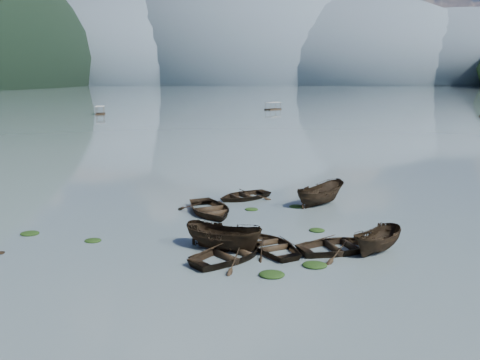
{
  "coord_description": "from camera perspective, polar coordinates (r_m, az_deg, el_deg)",
  "views": [
    {
      "loc": [
        2.05,
        -19.16,
        8.73
      ],
      "look_at": [
        0.0,
        12.0,
        2.0
      ],
      "focal_mm": 35.0,
      "sensor_mm": 36.0,
      "label": 1
    }
  ],
  "objects": [
    {
      "name": "haze_mtn_d",
      "position": [
        972.64,
        23.26,
        10.69
      ],
      "size": [
        520.0,
        520.0,
        220.0
      ],
      "primitive_type": "ellipsoid",
      "color": "#475666",
      "rests_on": "ground"
    },
    {
      "name": "rowboat_5",
      "position": [
        25.49,
        16.38,
        -8.38
      ],
      "size": [
        3.64,
        3.84,
        1.49
      ],
      "primitive_type": "imported",
      "rotation": [
        0.0,
        0.0,
        -0.73
      ],
      "color": "black",
      "rests_on": "ground"
    },
    {
      "name": "rowboat_7",
      "position": [
        34.97,
        0.46,
        -2.29
      ],
      "size": [
        5.21,
        5.01,
        0.88
      ],
      "primitive_type": "imported",
      "rotation": [
        0.0,
        0.0,
        5.38
      ],
      "color": "black",
      "rests_on": "ground"
    },
    {
      "name": "rowboat_6",
      "position": [
        31.22,
        -3.69,
        -4.1
      ],
      "size": [
        5.43,
        6.1,
        1.04
      ],
      "primitive_type": "imported",
      "rotation": [
        0.0,
        0.0,
        0.45
      ],
      "color": "black",
      "rests_on": "ground"
    },
    {
      "name": "haze_mtn_a",
      "position": [
        955.82,
        -12.4,
        11.37
      ],
      "size": [
        520.0,
        520.0,
        280.0
      ],
      "primitive_type": "ellipsoid",
      "color": "#475666",
      "rests_on": "ground"
    },
    {
      "name": "ground_plane",
      "position": [
        21.15,
        -2.18,
        -12.22
      ],
      "size": [
        2400.0,
        2400.0,
        0.0
      ],
      "primitive_type": "plane",
      "color": "slate"
    },
    {
      "name": "weed_clump_1",
      "position": [
        27.21,
        -17.48,
        -7.14
      ],
      "size": [
        0.93,
        0.74,
        0.2
      ],
      "primitive_type": "ellipsoid",
      "color": "black",
      "rests_on": "ground"
    },
    {
      "name": "pontoon_left",
      "position": [
        125.39,
        -16.65,
        7.67
      ],
      "size": [
        3.61,
        5.65,
        2.01
      ],
      "primitive_type": null,
      "rotation": [
        0.0,
        0.0,
        0.29
      ],
      "color": "black",
      "rests_on": "ground"
    },
    {
      "name": "haze_mtn_c",
      "position": [
        929.49,
        12.54,
        11.35
      ],
      "size": [
        520.0,
        520.0,
        260.0
      ],
      "primitive_type": "ellipsoid",
      "color": "#475666",
      "rests_on": "ground"
    },
    {
      "name": "weed_clump_7",
      "position": [
        32.94,
        6.86,
        -3.3
      ],
      "size": [
        0.98,
        0.78,
        0.21
      ],
      "primitive_type": "ellipsoid",
      "color": "black",
      "rests_on": "ground"
    },
    {
      "name": "weed_clump_2",
      "position": [
        21.71,
        3.9,
        -11.58
      ],
      "size": [
        1.19,
        0.95,
        0.26
      ],
      "primitive_type": "ellipsoid",
      "color": "black",
      "rests_on": "ground"
    },
    {
      "name": "rowboat_8",
      "position": [
        33.92,
        9.73,
        -2.93
      ],
      "size": [
        4.47,
        4.5,
        1.78
      ],
      "primitive_type": "imported",
      "rotation": [
        0.0,
        0.0,
        2.36
      ],
      "color": "black",
      "rests_on": "ground"
    },
    {
      "name": "rowboat_3",
      "position": [
        24.87,
        3.88,
        -8.42
      ],
      "size": [
        4.61,
        5.08,
        0.86
      ],
      "primitive_type": "imported",
      "rotation": [
        0.0,
        0.0,
        3.65
      ],
      "color": "black",
      "rests_on": "ground"
    },
    {
      "name": "rowboat_4",
      "position": [
        25.12,
        11.93,
        -8.45
      ],
      "size": [
        5.33,
        4.63,
        0.92
      ],
      "primitive_type": "imported",
      "rotation": [
        0.0,
        0.0,
        1.96
      ],
      "color": "black",
      "rests_on": "ground"
    },
    {
      "name": "weed_clump_3",
      "position": [
        28.04,
        9.37,
        -6.14
      ],
      "size": [
        0.92,
        0.78,
        0.2
      ],
      "primitive_type": "ellipsoid",
      "color": "black",
      "rests_on": "ground"
    },
    {
      "name": "pontoon_centre",
      "position": [
        139.31,
        4.04,
        8.54
      ],
      "size": [
        5.16,
        5.62,
        2.07
      ],
      "primitive_type": null,
      "rotation": [
        0.0,
        0.0,
        -0.68
      ],
      "color": "black",
      "rests_on": "ground"
    },
    {
      "name": "weed_clump_6",
      "position": [
        32.04,
        1.41,
        -3.65
      ],
      "size": [
        0.91,
        0.76,
        0.19
      ],
      "primitive_type": "ellipsoid",
      "color": "black",
      "rests_on": "ground"
    },
    {
      "name": "weed_clump_4",
      "position": [
        22.97,
        9.09,
        -10.34
      ],
      "size": [
        1.2,
        0.95,
        0.25
      ],
      "primitive_type": "ellipsoid",
      "color": "black",
      "rests_on": "ground"
    },
    {
      "name": "rowboat_2",
      "position": [
        24.76,
        -2.02,
        -8.49
      ],
      "size": [
        4.67,
        3.14,
        1.69
      ],
      "primitive_type": "imported",
      "rotation": [
        0.0,
        0.0,
        1.19
      ],
      "color": "black",
      "rests_on": "ground"
    },
    {
      "name": "haze_mtn_b",
      "position": [
        921.29,
        -0.11,
        11.62
      ],
      "size": [
        520.0,
        520.0,
        340.0
      ],
      "primitive_type": "ellipsoid",
      "color": "#475666",
      "rests_on": "ground"
    },
    {
      "name": "rowboat_1",
      "position": [
        23.58,
        -1.12,
        -9.57
      ],
      "size": [
        5.38,
        5.42,
        0.92
      ],
      "primitive_type": "imported",
      "rotation": [
        0.0,
        0.0,
        2.38
      ],
      "color": "black",
      "rests_on": "ground"
    },
    {
      "name": "weed_clump_5",
      "position": [
        29.67,
        -24.24,
        -6.06
      ],
      "size": [
        1.08,
        0.88,
        0.23
      ],
      "primitive_type": "ellipsoid",
      "color": "black",
      "rests_on": "ground"
    }
  ]
}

